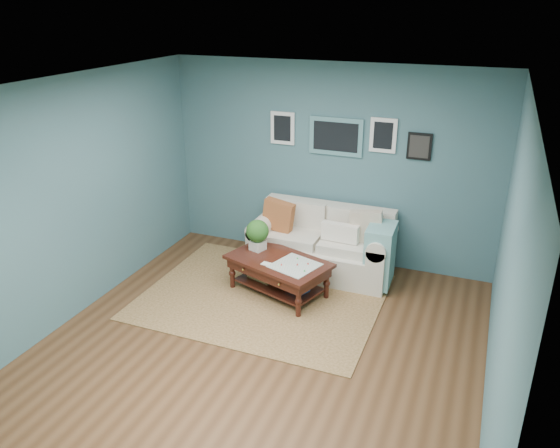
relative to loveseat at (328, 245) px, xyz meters
The scene contains 4 objects.
room_shell 2.20m from the loveseat, 94.44° to the right, with size 5.00×5.02×2.70m.
area_rug 1.17m from the loveseat, 119.80° to the right, with size 2.85×2.28×0.01m, color brown.
loveseat is the anchor object (origin of this frame).
coffee_table 0.89m from the loveseat, 121.09° to the right, with size 1.40×1.07×0.86m.
Camera 1 is at (1.99, -4.33, 3.42)m, focal length 35.00 mm.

